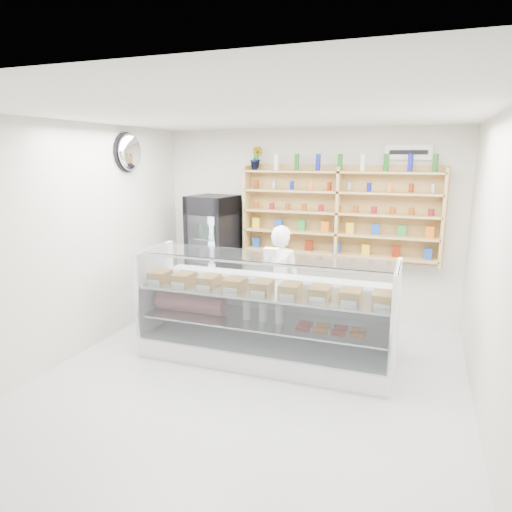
% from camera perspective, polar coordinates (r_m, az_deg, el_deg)
% --- Properties ---
extents(room, '(5.00, 5.00, 5.00)m').
position_cam_1_polar(room, '(4.61, -1.11, -0.18)').
color(room, '#AFB0B4').
rests_on(room, ground).
extents(display_counter, '(2.99, 0.89, 1.30)m').
position_cam_1_polar(display_counter, '(5.50, 1.08, -9.45)').
color(display_counter, white).
rests_on(display_counter, floor).
extents(shop_worker, '(0.62, 0.46, 1.53)m').
position_cam_1_polar(shop_worker, '(6.10, 3.13, -3.20)').
color(shop_worker, white).
rests_on(shop_worker, floor).
extents(drinks_cooler, '(0.75, 0.74, 1.81)m').
position_cam_1_polar(drinks_cooler, '(7.11, -5.33, 0.25)').
color(drinks_cooler, black).
rests_on(drinks_cooler, floor).
extents(wall_shelving, '(2.84, 0.28, 1.33)m').
position_cam_1_polar(wall_shelving, '(6.68, 10.22, 5.27)').
color(wall_shelving, tan).
rests_on(wall_shelving, back_wall).
extents(potted_plant, '(0.19, 0.16, 0.34)m').
position_cam_1_polar(potted_plant, '(6.95, 0.05, 12.12)').
color(potted_plant, '#1E6626').
rests_on(potted_plant, wall_shelving).
extents(security_mirror, '(0.15, 0.50, 0.50)m').
position_cam_1_polar(security_mirror, '(6.59, -15.48, 12.39)').
color(security_mirror, silver).
rests_on(security_mirror, left_wall).
extents(wall_sign, '(0.62, 0.03, 0.20)m').
position_cam_1_polar(wall_sign, '(6.67, 18.52, 12.20)').
color(wall_sign, white).
rests_on(wall_sign, back_wall).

